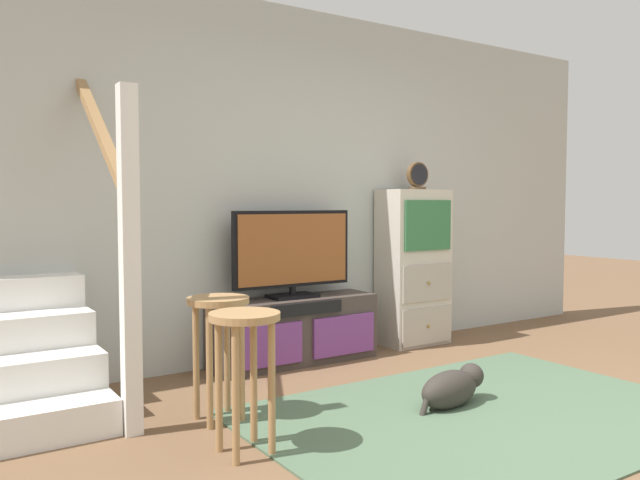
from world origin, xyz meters
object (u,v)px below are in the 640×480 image
Objects in this scene: side_cabinet at (414,267)px; bar_stool_near at (245,348)px; media_console at (294,331)px; desk_clock at (418,176)px; bar_stool_far at (218,329)px; television at (293,251)px; dog at (453,387)px.

side_cabinet reaches higher than bar_stool_near.
desk_clock is at bearing -0.23° from media_console.
desk_clock is (1.21, -0.00, 1.18)m from media_console.
bar_stool_far is (0.08, 0.49, 0.00)m from bar_stool_near.
dog is at bearing -79.65° from television.
bar_stool_near is (-1.07, -1.34, 0.27)m from media_console.
television is at bearing 51.90° from bar_stool_near.
media_console is 1.41m from dog.
bar_stool_near reaches higher than media_console.
media_console is 1.33m from bar_stool_far.
dog is (0.26, -1.41, -0.72)m from television.
side_cabinet is 0.77m from desk_clock.
dog is at bearing -124.49° from desk_clock.
side_cabinet is 2.64m from bar_stool_near.
bar_stool_far is (-0.99, -0.85, 0.27)m from media_console.
bar_stool_near is at bearing -128.59° from media_console.
side_cabinet is (1.18, -0.01, -0.18)m from television.
television is 1.20m from side_cabinet.
media_console is at bearing 51.41° from bar_stool_near.
television is 1.42× the size of bar_stool_far.
side_cabinet is at bearing 30.97° from bar_stool_near.
bar_stool_far is 1.27× the size of dog.
bar_stool_near is at bearing -149.55° from desk_clock.
side_cabinet is at bearing 145.16° from desk_clock.
desk_clock reaches higher than dog.
bar_stool_far is at bearing -158.92° from desk_clock.
bar_stool_far is at bearing -138.53° from television.
side_cabinet is at bearing 0.49° from media_console.
desk_clock is 0.34× the size of bar_stool_near.
side_cabinet is at bearing -0.67° from television.
side_cabinet reaches higher than television.
media_console is at bearing -179.51° from side_cabinet.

